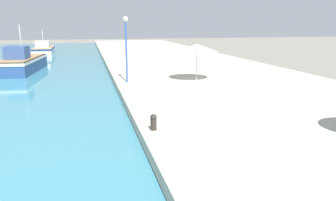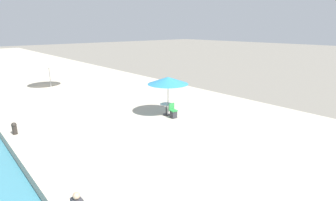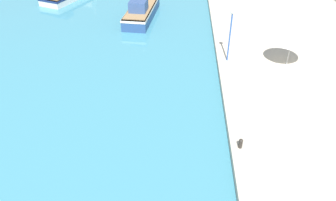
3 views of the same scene
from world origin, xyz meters
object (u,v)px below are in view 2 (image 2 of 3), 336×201
at_px(cafe_table, 166,107).
at_px(cafe_umbrella_white, 48,62).
at_px(cafe_chair_left, 173,113).
at_px(mooring_bollard, 14,128).
at_px(cafe_umbrella_pink, 168,80).

bearing_deg(cafe_table, cafe_umbrella_white, 101.87).
xyz_separation_m(cafe_umbrella_white, cafe_chair_left, (2.76, -14.16, -2.05)).
xyz_separation_m(cafe_umbrella_white, cafe_table, (2.82, -13.44, -1.84)).
relative_size(cafe_umbrella_white, mooring_bollard, 4.69).
bearing_deg(cafe_table, mooring_bollard, 160.24).
bearing_deg(cafe_chair_left, cafe_umbrella_pink, -90.81).
height_order(cafe_table, cafe_chair_left, cafe_chair_left).
bearing_deg(cafe_umbrella_pink, mooring_bollard, 159.16).
relative_size(cafe_umbrella_pink, mooring_bollard, 3.91).
bearing_deg(cafe_umbrella_pink, cafe_umbrella_white, 101.70).
distance_m(cafe_table, cafe_chair_left, 0.75).
height_order(cafe_umbrella_white, cafe_chair_left, cafe_umbrella_white).
distance_m(cafe_umbrella_pink, cafe_chair_left, 2.04).
xyz_separation_m(cafe_umbrella_pink, mooring_bollard, (-8.12, 3.09, -1.94)).
height_order(cafe_umbrella_pink, mooring_bollard, cafe_umbrella_pink).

